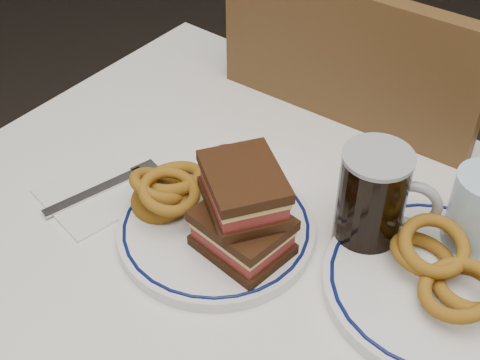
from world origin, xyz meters
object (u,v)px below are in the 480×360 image
Objects in this scene: chair_far at (359,172)px; beer_mug at (374,200)px; main_plate at (216,229)px; far_plate at (439,284)px; reuben_sandwich at (243,212)px.

chair_far is 6.39× the size of beer_mug.
far_plate reaches higher than main_plate.
far_plate is (0.29, 0.10, 0.00)m from main_plate.
main_plate is at bearing -87.68° from chair_far.
chair_far is at bearing 92.32° from main_plate.
reuben_sandwich reaches higher than far_plate.
main_plate is (0.02, -0.47, 0.23)m from chair_far.
reuben_sandwich is at bearing -134.29° from beer_mug.
reuben_sandwich is at bearing -81.64° from chair_far.
far_plate is at bearing 19.13° from main_plate.
chair_far reaches higher than beer_mug.
chair_far is 3.57× the size of main_plate.
beer_mug is at bearing 45.71° from reuben_sandwich.
main_plate is 0.31m from far_plate.
main_plate is 1.79× the size of beer_mug.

